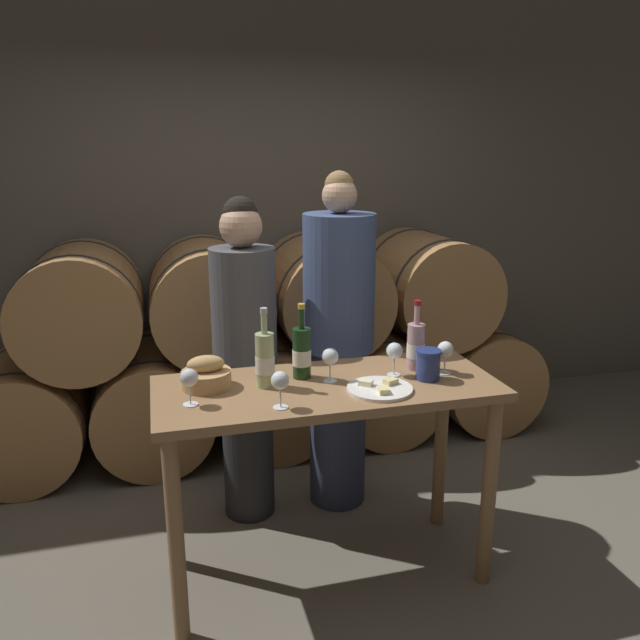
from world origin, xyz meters
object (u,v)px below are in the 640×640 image
Objects in this scene: person_right at (338,344)px; wine_glass_left at (280,381)px; wine_bottle_rose at (416,346)px; wine_bottle_red at (302,353)px; blue_crock at (428,363)px; wine_glass_far_left at (189,379)px; tasting_table at (327,418)px; wine_bottle_white at (265,360)px; cheese_plate at (380,388)px; bread_basket at (206,375)px; wine_glass_center at (330,357)px; wine_glass_right at (394,352)px; person_left at (245,359)px; wine_glass_far_right at (445,350)px.

person_right is 11.98× the size of wine_glass_left.
wine_bottle_rose is 2.13× the size of wine_glass_left.
wine_glass_left is (-0.68, -0.28, 0.00)m from wine_bottle_rose.
wine_glass_left is (-0.16, -0.30, -0.00)m from wine_bottle_red.
blue_crock is 0.89× the size of wine_glass_far_left.
wine_bottle_rose is (0.21, -0.52, 0.13)m from person_right.
wine_bottle_white reaches higher than tasting_table.
wine_bottle_rose is 0.34m from cheese_plate.
bread_basket reaches higher than tasting_table.
wine_bottle_red is at bearing 139.80° from cheese_plate.
cheese_plate is 0.25m from wine_glass_center.
wine_glass_right reaches higher than blue_crock.
wine_bottle_red is at bearing 177.42° from wine_bottle_rose.
wine_glass_right is at bearing -11.29° from wine_bottle_red.
wine_glass_left is at bearing -117.36° from wine_bottle_red.
blue_crock is at bearing -90.36° from wine_bottle_rose.
cheese_plate is (0.27, -0.23, -0.10)m from wine_bottle_red.
person_left reaches higher than cheese_plate.
wine_glass_far_right is (0.53, -0.01, 0.27)m from tasting_table.
person_right is at bearing 111.94° from wine_bottle_rose.
wine_bottle_red is 0.52m from wine_bottle_rose.
tasting_table is 0.30m from wine_bottle_red.
person_left reaches higher than wine_glass_left.
wine_bottle_white reaches higher than wine_glass_far_right.
bread_basket is 1.39× the size of wine_glass_far_right.
person_right is at bearing 116.60° from wine_glass_far_right.
wine_bottle_rose is 1.17× the size of cheese_plate.
wine_bottle_rose is 0.42m from wine_glass_center.
wine_bottle_red reaches higher than bread_basket.
wine_glass_right is (0.08, -0.57, 0.13)m from person_right.
wine_glass_far_right is at bearing -10.33° from wine_glass_right.
wine_glass_center is at bearing -7.45° from bread_basket.
wine_bottle_red is 2.22× the size of wine_glass_far_right.
wine_bottle_rose is at bearing -2.58° from wine_bottle_red.
wine_glass_left is 1.00× the size of wine_glass_center.
wine_bottle_white is at bearing -131.24° from person_right.
wine_glass_center is at bearing 138.20° from cheese_plate.
wine_glass_center and wine_glass_far_right have the same top height.
wine_bottle_white is 1.25× the size of cheese_plate.
tasting_table is at bearing -51.37° from wine_bottle_red.
cheese_plate is at bearing -57.99° from person_left.
person_right is 11.98× the size of wine_glass_center.
wine_glass_far_right reaches higher than tasting_table.
bread_basket is at bearing 172.55° from wine_glass_center.
wine_bottle_rose is 1.02m from wine_glass_far_left.
wine_glass_center is (0.52, -0.07, 0.06)m from bread_basket.
cheese_plate is 1.83× the size of wine_glass_far_left.
wine_bottle_red is 1.04× the size of wine_bottle_rose.
wine_glass_left is (-0.24, -0.20, 0.27)m from tasting_table.
wine_glass_far_left and wine_glass_left have the same top height.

